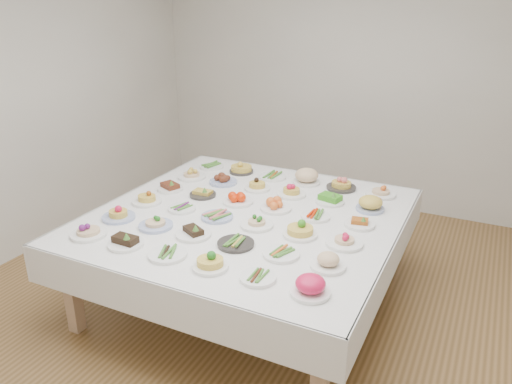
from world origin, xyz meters
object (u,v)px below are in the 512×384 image
at_px(display_table, 247,222).
at_px(dish_18, 170,186).
at_px(dish_0, 88,227).
at_px(dish_35, 381,189).

height_order(display_table, dish_18, dish_18).
height_order(dish_0, dish_18, dish_0).
bearing_deg(dish_0, display_table, 44.73).
bearing_deg(display_table, dish_18, 169.29).
xyz_separation_m(display_table, dish_18, (-0.83, 0.16, 0.10)).
height_order(display_table, dish_35, dish_35).
xyz_separation_m(dish_18, dish_35, (1.66, 0.68, 0.02)).
relative_size(display_table, dish_0, 8.28).
bearing_deg(dish_18, dish_35, 22.14).
distance_m(dish_0, dish_18, 0.98).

